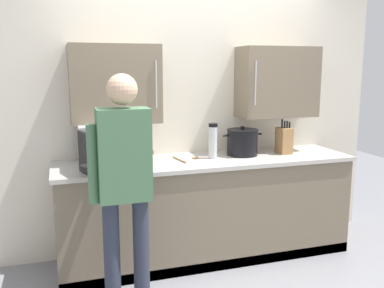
{
  "coord_description": "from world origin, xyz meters",
  "views": [
    {
      "loc": [
        -1.21,
        -2.72,
        1.7
      ],
      "look_at": [
        -0.15,
        0.62,
        1.05
      ],
      "focal_mm": 39.51,
      "sensor_mm": 36.0,
      "label": 1
    }
  ],
  "objects_px": {
    "knife_block": "(284,140)",
    "stock_pot": "(242,142)",
    "wooden_spoon": "(187,159)",
    "microwave_oven": "(107,145)",
    "person_figure": "(124,176)",
    "thermos_flask": "(213,141)"
  },
  "relations": [
    {
      "from": "thermos_flask",
      "to": "knife_block",
      "type": "relative_size",
      "value": 0.96
    },
    {
      "from": "knife_block",
      "to": "wooden_spoon",
      "type": "height_order",
      "value": "knife_block"
    },
    {
      "from": "wooden_spoon",
      "to": "person_figure",
      "type": "height_order",
      "value": "person_figure"
    },
    {
      "from": "microwave_oven",
      "to": "wooden_spoon",
      "type": "height_order",
      "value": "microwave_oven"
    },
    {
      "from": "thermos_flask",
      "to": "wooden_spoon",
      "type": "xyz_separation_m",
      "value": [
        -0.23,
        0.01,
        -0.15
      ]
    },
    {
      "from": "microwave_oven",
      "to": "wooden_spoon",
      "type": "relative_size",
      "value": 2.99
    },
    {
      "from": "thermos_flask",
      "to": "stock_pot",
      "type": "bearing_deg",
      "value": 8.41
    },
    {
      "from": "microwave_oven",
      "to": "wooden_spoon",
      "type": "distance_m",
      "value": 0.7
    },
    {
      "from": "knife_block",
      "to": "wooden_spoon",
      "type": "relative_size",
      "value": 1.28
    },
    {
      "from": "stock_pot",
      "to": "microwave_oven",
      "type": "bearing_deg",
      "value": -178.8
    },
    {
      "from": "microwave_oven",
      "to": "knife_block",
      "type": "relative_size",
      "value": 2.33
    },
    {
      "from": "thermos_flask",
      "to": "person_figure",
      "type": "distance_m",
      "value": 1.13
    },
    {
      "from": "thermos_flask",
      "to": "knife_block",
      "type": "distance_m",
      "value": 0.7
    },
    {
      "from": "knife_block",
      "to": "stock_pot",
      "type": "distance_m",
      "value": 0.4
    },
    {
      "from": "knife_block",
      "to": "stock_pot",
      "type": "xyz_separation_m",
      "value": [
        -0.4,
        0.04,
        -0.0
      ]
    },
    {
      "from": "wooden_spoon",
      "to": "person_figure",
      "type": "bearing_deg",
      "value": -132.58
    },
    {
      "from": "microwave_oven",
      "to": "thermos_flask",
      "type": "xyz_separation_m",
      "value": [
        0.92,
        -0.02,
        -0.01
      ]
    },
    {
      "from": "microwave_oven",
      "to": "stock_pot",
      "type": "xyz_separation_m",
      "value": [
        1.22,
        0.03,
        -0.05
      ]
    },
    {
      "from": "microwave_oven",
      "to": "thermos_flask",
      "type": "height_order",
      "value": "microwave_oven"
    },
    {
      "from": "thermos_flask",
      "to": "wooden_spoon",
      "type": "bearing_deg",
      "value": 177.21
    },
    {
      "from": "microwave_oven",
      "to": "person_figure",
      "type": "xyz_separation_m",
      "value": [
        0.03,
        -0.72,
        -0.09
      ]
    },
    {
      "from": "thermos_flask",
      "to": "person_figure",
      "type": "bearing_deg",
      "value": -141.7
    }
  ]
}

